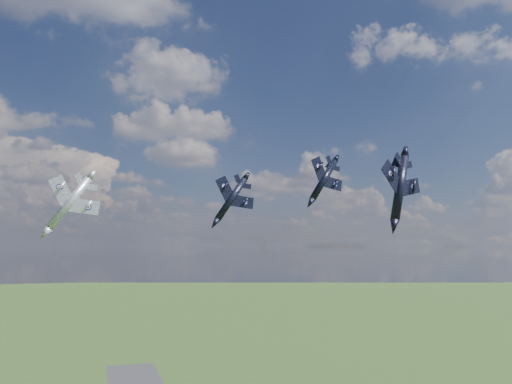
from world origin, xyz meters
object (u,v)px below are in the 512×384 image
object	(u,v)px
jet_lead_navy	(231,199)
jet_left_silver	(69,203)
jet_high_navy	(324,180)
jet_right_navy	(400,188)

from	to	relation	value
jet_lead_navy	jet_left_silver	world-z (taller)	jet_lead_navy
jet_lead_navy	jet_high_navy	distance (m)	24.88
jet_lead_navy	jet_right_navy	distance (m)	30.74
jet_right_navy	jet_lead_navy	bearing A→B (deg)	120.48
jet_left_silver	jet_lead_navy	bearing A→B (deg)	-11.66
jet_high_navy	jet_left_silver	bearing A→B (deg)	165.85
jet_high_navy	jet_left_silver	world-z (taller)	jet_high_navy
jet_right_navy	jet_high_navy	distance (m)	27.61
jet_right_navy	jet_high_navy	size ratio (longest dim) A/B	1.02
jet_lead_navy	jet_left_silver	xyz separation A→B (m)	(-28.85, 6.31, -1.02)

